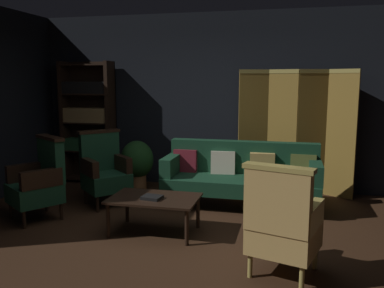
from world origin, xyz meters
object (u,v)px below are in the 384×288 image
armchair_wing_right (104,170)px  potted_plant (137,162)px  armchair_wing_left (39,181)px  bookshelf (88,120)px  book_black_cloth (152,197)px  armchair_gilt_accent (282,224)px  velvet_couch (241,173)px  folding_screen (296,131)px  coffee_table (154,201)px

armchair_wing_right → potted_plant: (0.21, 0.73, -0.02)m
armchair_wing_left → potted_plant: 1.65m
bookshelf → book_black_cloth: 2.86m
bookshelf → armchair_wing_right: (0.82, -1.13, -0.58)m
armchair_gilt_accent → armchair_wing_right: size_ratio=1.00×
velvet_couch → bookshelf: bearing=164.7°
potted_plant → bookshelf: bearing=158.4°
bookshelf → armchair_gilt_accent: (3.30, -2.75, -0.58)m
folding_screen → book_black_cloth: (-1.58, -2.11, -0.55)m
coffee_table → folding_screen: bearing=52.5°
armchair_wing_right → book_black_cloth: 1.41m
velvet_couch → coffee_table: bearing=-123.2°
armchair_wing_left → book_black_cloth: bearing=-7.2°
armchair_wing_right → coffee_table: bearing=-40.5°
bookshelf → armchair_wing_left: 2.00m
bookshelf → coffee_table: size_ratio=2.05×
velvet_couch → armchair_gilt_accent: armchair_gilt_accent is taller
bookshelf → coffee_table: (1.86, -2.02, -0.70)m
bookshelf → armchair_wing_left: size_ratio=1.97×
armchair_wing_left → velvet_couch: bearing=25.5°
armchair_gilt_accent → armchair_wing_right: 2.96m
bookshelf → armchair_wing_left: bookshelf is taller
bookshelf → armchair_wing_right: bearing=-54.1°
coffee_table → potted_plant: size_ratio=1.24×
folding_screen → velvet_couch: folding_screen is taller
velvet_couch → book_black_cloth: velvet_couch is taller
armchair_wing_left → armchair_wing_right: (0.53, 0.75, 0.00)m
folding_screen → coffee_table: size_ratio=1.90×
folding_screen → potted_plant: size_ratio=2.35×
bookshelf → armchair_wing_left: (0.29, -1.89, -0.58)m
book_black_cloth → armchair_wing_right: bearing=137.4°
coffee_table → armchair_wing_right: 1.37m
armchair_wing_left → book_black_cloth: 1.57m
armchair_gilt_accent → armchair_wing_right: (-2.48, 1.62, 0.00)m
armchair_wing_left → book_black_cloth: size_ratio=4.86×
velvet_couch → armchair_gilt_accent: 2.10m
folding_screen → armchair_wing_left: folding_screen is taller
coffee_table → armchair_wing_right: size_ratio=0.96×
armchair_wing_left → book_black_cloth: armchair_wing_left is taller
velvet_couch → armchair_gilt_accent: bearing=-73.5°
armchair_wing_left → coffee_table: bearing=-4.9°
book_black_cloth → folding_screen: bearing=53.2°
bookshelf → folding_screen: bearing=0.4°
folding_screen → book_black_cloth: size_ratio=8.87×
bookshelf → velvet_couch: 2.87m
armchair_wing_right → potted_plant: 0.76m
folding_screen → armchair_gilt_accent: folding_screen is taller
folding_screen → armchair_wing_right: folding_screen is taller
bookshelf → velvet_couch: size_ratio=0.97×
coffee_table → armchair_wing_left: (-1.57, 0.13, 0.12)m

